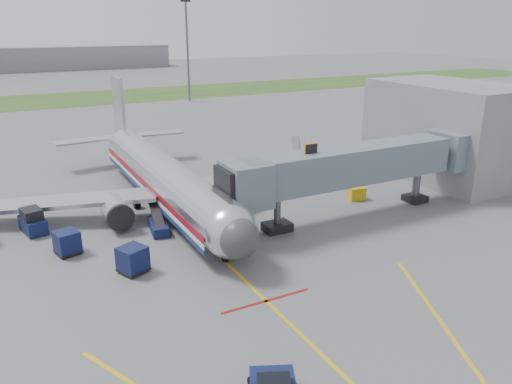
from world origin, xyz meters
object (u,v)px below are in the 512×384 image
airliner (164,177)px  baggage_tug (33,222)px  belt_loader (158,226)px  ramp_worker (114,206)px

airliner → baggage_tug: 11.61m
airliner → belt_loader: size_ratio=9.03×
belt_loader → ramp_worker: size_ratio=2.03×
baggage_tug → ramp_worker: bearing=3.1°
airliner → belt_loader: bearing=-113.1°
airliner → ramp_worker: (-4.85, -0.99, -1.67)m
ramp_worker → airliner: bearing=-50.2°
baggage_tug → belt_loader: baggage_tug is taller
airliner → baggage_tug: airliner is taller
belt_loader → ramp_worker: 5.43m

